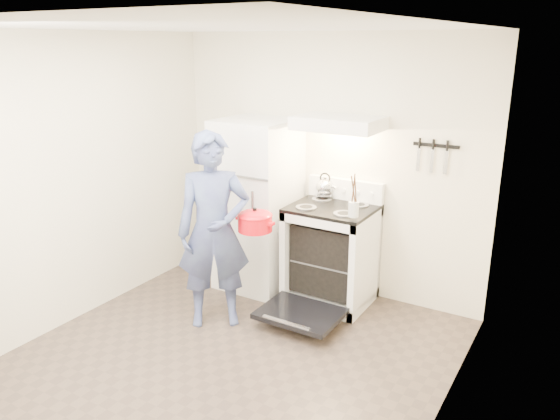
% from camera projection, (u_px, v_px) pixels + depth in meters
% --- Properties ---
extents(floor, '(3.60, 3.60, 0.00)m').
position_uv_depth(floor, '(219.00, 367.00, 4.21)').
color(floor, '#4A3C31').
rests_on(floor, ground).
extents(back_wall, '(3.20, 0.02, 2.50)m').
position_uv_depth(back_wall, '(326.00, 165.00, 5.32)').
color(back_wall, beige).
rests_on(back_wall, ground).
extents(refrigerator, '(0.70, 0.70, 1.70)m').
position_uv_depth(refrigerator, '(258.00, 205.00, 5.43)').
color(refrigerator, white).
rests_on(refrigerator, floor).
extents(stove_body, '(0.76, 0.65, 0.92)m').
position_uv_depth(stove_body, '(331.00, 256.00, 5.17)').
color(stove_body, white).
rests_on(stove_body, floor).
extents(cooktop, '(0.76, 0.65, 0.03)m').
position_uv_depth(cooktop, '(332.00, 208.00, 5.03)').
color(cooktop, black).
rests_on(cooktop, stove_body).
extents(backsplash, '(0.76, 0.07, 0.20)m').
position_uv_depth(backsplash, '(346.00, 189.00, 5.23)').
color(backsplash, white).
rests_on(backsplash, cooktop).
extents(oven_door, '(0.70, 0.54, 0.04)m').
position_uv_depth(oven_door, '(300.00, 313.00, 4.78)').
color(oven_door, black).
rests_on(oven_door, floor).
extents(oven_rack, '(0.60, 0.52, 0.01)m').
position_uv_depth(oven_rack, '(331.00, 258.00, 5.18)').
color(oven_rack, slate).
rests_on(oven_rack, stove_body).
extents(range_hood, '(0.76, 0.50, 0.12)m').
position_uv_depth(range_hood, '(339.00, 123.00, 4.86)').
color(range_hood, white).
rests_on(range_hood, back_wall).
extents(knife_strip, '(0.40, 0.02, 0.03)m').
position_uv_depth(knife_strip, '(436.00, 145.00, 4.70)').
color(knife_strip, black).
rests_on(knife_strip, back_wall).
extents(pizza_stone, '(0.36, 0.36, 0.02)m').
position_uv_depth(pizza_stone, '(329.00, 252.00, 5.28)').
color(pizza_stone, '#8B6348').
rests_on(pizza_stone, oven_rack).
extents(tea_kettle, '(0.21, 0.17, 0.25)m').
position_uv_depth(tea_kettle, '(325.00, 186.00, 5.26)').
color(tea_kettle, '#BCBCC1').
rests_on(tea_kettle, cooktop).
extents(utensil_jar, '(0.11, 0.11, 0.13)m').
position_uv_depth(utensil_jar, '(354.00, 209.00, 4.63)').
color(utensil_jar, silver).
rests_on(utensil_jar, cooktop).
extents(person, '(0.74, 0.71, 1.72)m').
position_uv_depth(person, '(214.00, 231.00, 4.66)').
color(person, navy).
rests_on(person, floor).
extents(dutch_oven, '(0.37, 0.30, 0.24)m').
position_uv_depth(dutch_oven, '(255.00, 223.00, 4.68)').
color(dutch_oven, red).
rests_on(dutch_oven, person).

